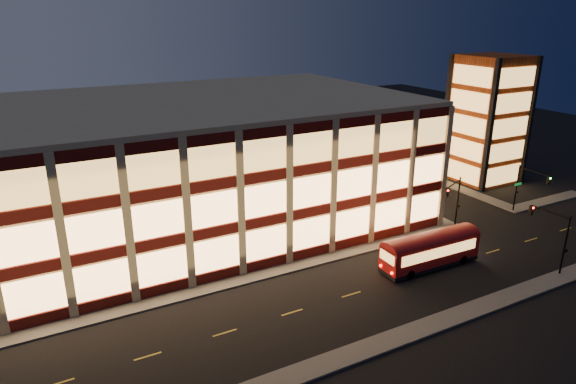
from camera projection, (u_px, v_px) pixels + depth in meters
ground at (280, 276)px, 48.53m from camera, size 200.00×200.00×0.00m
sidewalk_office_south at (246, 278)px, 47.98m from camera, size 54.00×2.00×0.15m
sidewalk_office_east at (367, 187)px, 72.96m from camera, size 2.00×30.00×0.15m
sidewalk_tower_south at (545, 201)px, 67.39m from camera, size 14.00×2.00×0.15m
sidewalk_tower_west at (426, 176)px, 77.93m from camera, size 2.00×30.00×0.15m
sidewalk_near at (362, 351)px, 37.74m from camera, size 100.00×2.00×0.15m
office_building at (188, 163)px, 58.80m from camera, size 50.45×30.45×14.50m
stair_tower at (487, 120)px, 73.47m from camera, size 8.60×8.60×18.00m
traffic_signal_far at (454, 196)px, 57.39m from camera, size 3.79×1.87×6.00m
traffic_signal_right at (528, 183)px, 61.77m from camera, size 1.20×4.37×6.00m
traffic_signal_near at (553, 229)px, 48.64m from camera, size 0.32×4.45×6.00m
trolley_bus at (430, 248)px, 49.74m from camera, size 10.46×2.93×3.52m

